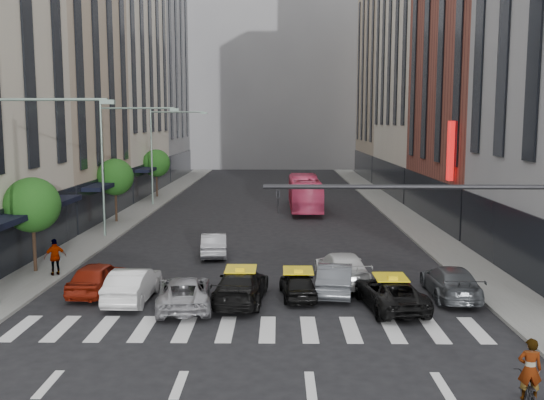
{
  "coord_description": "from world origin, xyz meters",
  "views": [
    {
      "loc": [
        1.04,
        -21.0,
        7.95
      ],
      "look_at": [
        0.68,
        9.48,
        4.0
      ],
      "focal_mm": 40.0,
      "sensor_mm": 36.0,
      "label": 1
    }
  ],
  "objects_px": {
    "car_white_front": "(133,284)",
    "streetlamp_near": "(13,171)",
    "streetlamp_mid": "(116,152)",
    "bus": "(305,193)",
    "pedestrian_far": "(55,257)",
    "taxi_center": "(298,284)",
    "streetlamp_far": "(161,144)",
    "taxi_left": "(241,286)",
    "car_red": "(98,277)",
    "motorcycle": "(529,392)"
  },
  "relations": [
    {
      "from": "car_red",
      "to": "car_white_front",
      "type": "distance_m",
      "value": 2.27
    },
    {
      "from": "taxi_left",
      "to": "streetlamp_mid",
      "type": "bearing_deg",
      "value": -53.22
    },
    {
      "from": "bus",
      "to": "motorcycle",
      "type": "xyz_separation_m",
      "value": [
        4.65,
        -38.22,
        -1.07
      ]
    },
    {
      "from": "streetlamp_mid",
      "to": "car_red",
      "type": "distance_m",
      "value": 14.8
    },
    {
      "from": "streetlamp_near",
      "to": "motorcycle",
      "type": "relative_size",
      "value": 4.95
    },
    {
      "from": "streetlamp_mid",
      "to": "pedestrian_far",
      "type": "xyz_separation_m",
      "value": [
        -0.36,
        -10.86,
        -4.81
      ]
    },
    {
      "from": "streetlamp_far",
      "to": "car_red",
      "type": "bearing_deg",
      "value": -84.91
    },
    {
      "from": "car_red",
      "to": "taxi_left",
      "type": "height_order",
      "value": "car_red"
    },
    {
      "from": "car_red",
      "to": "motorcycle",
      "type": "bearing_deg",
      "value": 147.73
    },
    {
      "from": "motorcycle",
      "to": "pedestrian_far",
      "type": "relative_size",
      "value": 0.97
    },
    {
      "from": "streetlamp_far",
      "to": "taxi_center",
      "type": "xyz_separation_m",
      "value": [
        11.94,
        -30.28,
        -5.28
      ]
    },
    {
      "from": "streetlamp_near",
      "to": "taxi_center",
      "type": "distance_m",
      "value": 13.17
    },
    {
      "from": "car_white_front",
      "to": "taxi_center",
      "type": "bearing_deg",
      "value": -173.9
    },
    {
      "from": "taxi_center",
      "to": "motorcycle",
      "type": "xyz_separation_m",
      "value": [
        6.1,
        -10.61,
        -0.15
      ]
    },
    {
      "from": "taxi_center",
      "to": "streetlamp_far",
      "type": "bearing_deg",
      "value": -73.56
    },
    {
      "from": "streetlamp_near",
      "to": "streetlamp_mid",
      "type": "height_order",
      "value": "same"
    },
    {
      "from": "car_white_front",
      "to": "taxi_left",
      "type": "xyz_separation_m",
      "value": [
        4.83,
        -0.15,
        -0.01
      ]
    },
    {
      "from": "taxi_left",
      "to": "bus",
      "type": "relative_size",
      "value": 0.46
    },
    {
      "from": "streetlamp_far",
      "to": "car_red",
      "type": "distance_m",
      "value": 30.18
    },
    {
      "from": "streetlamp_mid",
      "to": "motorcycle",
      "type": "xyz_separation_m",
      "value": [
        18.04,
        -24.89,
        -5.43
      ]
    },
    {
      "from": "streetlamp_mid",
      "to": "taxi_left",
      "type": "xyz_separation_m",
      "value": [
        9.4,
        -14.96,
        -5.16
      ]
    },
    {
      "from": "streetlamp_mid",
      "to": "pedestrian_far",
      "type": "relative_size",
      "value": 4.78
    },
    {
      "from": "car_white_front",
      "to": "streetlamp_near",
      "type": "bearing_deg",
      "value": 16.57
    },
    {
      "from": "taxi_center",
      "to": "bus",
      "type": "height_order",
      "value": "bus"
    },
    {
      "from": "streetlamp_far",
      "to": "motorcycle",
      "type": "relative_size",
      "value": 4.95
    },
    {
      "from": "streetlamp_near",
      "to": "streetlamp_far",
      "type": "height_order",
      "value": "same"
    },
    {
      "from": "streetlamp_near",
      "to": "taxi_left",
      "type": "bearing_deg",
      "value": 6.31
    },
    {
      "from": "car_red",
      "to": "pedestrian_far",
      "type": "distance_m",
      "value": 4.08
    },
    {
      "from": "car_red",
      "to": "taxi_left",
      "type": "distance_m",
      "value": 6.89
    },
    {
      "from": "car_red",
      "to": "bus",
      "type": "xyz_separation_m",
      "value": [
        10.76,
        26.96,
        0.8
      ]
    },
    {
      "from": "taxi_center",
      "to": "streetlamp_near",
      "type": "bearing_deg",
      "value": 3.1
    },
    {
      "from": "car_red",
      "to": "streetlamp_near",
      "type": "bearing_deg",
      "value": 45.98
    },
    {
      "from": "car_red",
      "to": "car_white_front",
      "type": "bearing_deg",
      "value": 152.18
    },
    {
      "from": "motorcycle",
      "to": "taxi_left",
      "type": "bearing_deg",
      "value": -39.84
    },
    {
      "from": "streetlamp_mid",
      "to": "bus",
      "type": "relative_size",
      "value": 0.81
    },
    {
      "from": "streetlamp_near",
      "to": "car_red",
      "type": "height_order",
      "value": "streetlamp_near"
    },
    {
      "from": "taxi_left",
      "to": "taxi_center",
      "type": "distance_m",
      "value": 2.64
    },
    {
      "from": "car_white_front",
      "to": "bus",
      "type": "distance_m",
      "value": 29.51
    },
    {
      "from": "streetlamp_near",
      "to": "car_white_front",
      "type": "distance_m",
      "value": 6.99
    },
    {
      "from": "streetlamp_near",
      "to": "taxi_left",
      "type": "xyz_separation_m",
      "value": [
        9.4,
        1.04,
        -5.16
      ]
    },
    {
      "from": "bus",
      "to": "pedestrian_far",
      "type": "height_order",
      "value": "bus"
    },
    {
      "from": "pedestrian_far",
      "to": "streetlamp_far",
      "type": "bearing_deg",
      "value": -123.92
    },
    {
      "from": "streetlamp_far",
      "to": "bus",
      "type": "relative_size",
      "value": 0.81
    },
    {
      "from": "car_red",
      "to": "taxi_center",
      "type": "bearing_deg",
      "value": 179.84
    },
    {
      "from": "car_white_front",
      "to": "bus",
      "type": "bearing_deg",
      "value": -105.42
    },
    {
      "from": "streetlamp_near",
      "to": "car_white_front",
      "type": "xyz_separation_m",
      "value": [
        4.56,
        1.19,
        -5.15
      ]
    },
    {
      "from": "streetlamp_far",
      "to": "car_red",
      "type": "relative_size",
      "value": 2.04
    },
    {
      "from": "streetlamp_far",
      "to": "bus",
      "type": "xyz_separation_m",
      "value": [
        13.4,
        -2.66,
        -4.35
      ]
    },
    {
      "from": "taxi_center",
      "to": "taxi_left",
      "type": "bearing_deg",
      "value": 9.82
    },
    {
      "from": "streetlamp_mid",
      "to": "pedestrian_far",
      "type": "bearing_deg",
      "value": -91.88
    }
  ]
}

